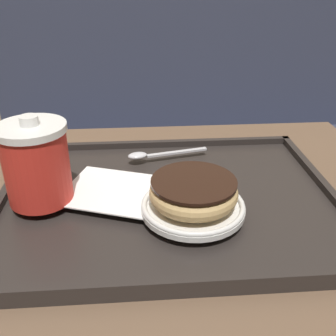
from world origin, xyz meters
TOP-DOWN VIEW (x-y plane):
  - booth_bench at (0.27, 0.87)m, footprint 1.65×0.44m
  - cafe_table at (0.00, 0.00)m, footprint 0.87×0.67m
  - serving_tray at (0.02, 0.01)m, footprint 0.52×0.40m
  - napkin_paper at (-0.06, 0.01)m, footprint 0.18×0.17m
  - coffee_cup_front at (-0.17, 0.00)m, footprint 0.10×0.10m
  - plate_with_chocolate_donut at (0.06, -0.05)m, footprint 0.15×0.15m
  - donut_chocolate_glazed at (0.06, -0.05)m, footprint 0.12×0.12m
  - spoon at (0.00, 0.13)m, footprint 0.15×0.05m

SIDE VIEW (x-z plane):
  - booth_bench at x=0.27m, z-range -0.18..0.82m
  - cafe_table at x=0.00m, z-range 0.19..0.91m
  - serving_tray at x=0.02m, z-range 0.71..0.73m
  - napkin_paper at x=-0.06m, z-range 0.74..0.74m
  - spoon at x=0.00m, z-range 0.74..0.75m
  - plate_with_chocolate_donut at x=0.06m, z-range 0.74..0.75m
  - donut_chocolate_glazed at x=0.06m, z-range 0.75..0.79m
  - coffee_cup_front at x=-0.17m, z-range 0.73..0.86m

